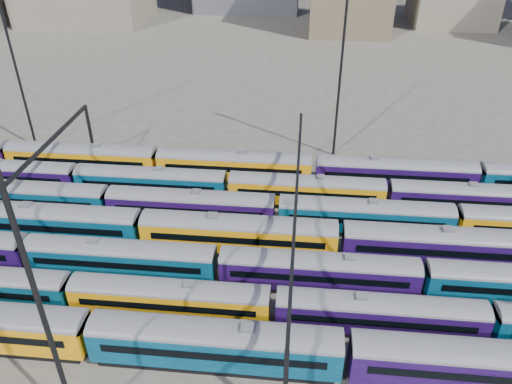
# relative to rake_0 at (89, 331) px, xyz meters

# --- Properties ---
(ground) EXTENTS (500.00, 500.00, 0.00)m
(ground) POSITION_rel_rake_0_xyz_m (6.52, 15.00, -2.73)
(ground) COLOR #47423C
(ground) RESTS_ON ground
(rake_0) EXTENTS (126.46, 3.08, 5.20)m
(rake_0) POSITION_rel_rake_0_xyz_m (0.00, 0.00, 0.00)
(rake_0) COLOR black
(rake_0) RESTS_ON ground
(rake_1) EXTENTS (112.39, 2.74, 4.60)m
(rake_1) POSITION_rel_rake_0_xyz_m (14.98, 5.00, -0.31)
(rake_1) COLOR black
(rake_1) RESTS_ON ground
(rake_2) EXTENTS (118.21, 2.88, 4.85)m
(rake_2) POSITION_rel_rake_0_xyz_m (-10.65, 10.00, -0.18)
(rake_2) COLOR black
(rake_2) RESTS_ON ground
(rake_3) EXTENTS (128.13, 3.12, 5.27)m
(rake_3) POSITION_rel_rake_0_xyz_m (21.31, 15.00, 0.04)
(rake_3) COLOR black
(rake_3) RESTS_ON ground
(rake_4) EXTENTS (99.52, 2.92, 4.90)m
(rake_4) POSITION_rel_rake_0_xyz_m (4.32, 20.00, -0.15)
(rake_4) COLOR black
(rake_4) RESTS_ON ground
(rake_5) EXTENTS (97.12, 2.85, 4.78)m
(rake_5) POSITION_rel_rake_0_xyz_m (-1.90, 25.00, -0.22)
(rake_5) COLOR black
(rake_5) RESTS_ON ground
(rake_6) EXTENTS (146.08, 3.05, 5.14)m
(rake_6) POSITION_rel_rake_0_xyz_m (8.03, 30.00, -0.03)
(rake_6) COLOR black
(rake_6) RESTS_ON ground
(gantry_1) EXTENTS (0.35, 40.35, 8.03)m
(gantry_1) POSITION_rel_rake_0_xyz_m (-13.48, 15.00, 4.06)
(gantry_1) COLOR black
(gantry_1) RESTS_ON ground
(gantry_2) EXTENTS (0.35, 40.35, 8.03)m
(gantry_2) POSITION_rel_rake_0_xyz_m (16.52, 15.00, 4.06)
(gantry_2) COLOR black
(gantry_2) RESTS_ON ground
(mast_1) EXTENTS (1.40, 0.50, 25.60)m
(mast_1) POSITION_rel_rake_0_xyz_m (-23.48, 37.00, 11.24)
(mast_1) COLOR black
(mast_1) RESTS_ON ground
(mast_2) EXTENTS (1.40, 0.50, 25.60)m
(mast_2) POSITION_rel_rake_0_xyz_m (1.52, -7.00, 11.24)
(mast_2) COLOR black
(mast_2) RESTS_ON ground
(mast_3) EXTENTS (1.40, 0.50, 25.60)m
(mast_3) POSITION_rel_rake_0_xyz_m (21.52, 39.00, 11.24)
(mast_3) COLOR black
(mast_3) RESTS_ON ground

